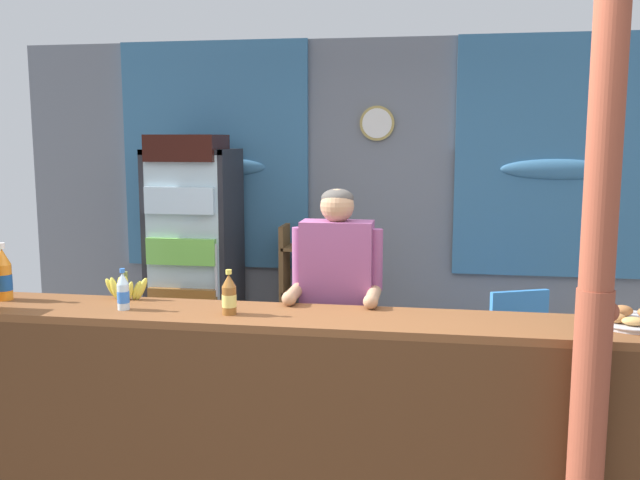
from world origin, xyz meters
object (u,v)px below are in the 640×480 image
plastic_lawn_chair (508,339)px  soda_bottle_iced_tea (229,295)px  drink_fridge (193,246)px  soda_bottle_water (123,292)px  timber_post (595,302)px  shopkeeper (337,293)px  stall_counter (323,397)px  banana_bunch (126,289)px  bottle_shelf_rack (312,296)px  soda_bottle_orange_soda (3,276)px  pastry_tray (632,320)px

plastic_lawn_chair → soda_bottle_iced_tea: soda_bottle_iced_tea is taller
drink_fridge → soda_bottle_water: 1.88m
timber_post → shopkeeper: (-1.21, 0.79, -0.19)m
stall_counter → banana_bunch: bearing=166.1°
bottle_shelf_rack → plastic_lawn_chair: bottle_shelf_rack is taller
soda_bottle_orange_soda → plastic_lawn_chair: bearing=26.2°
bottle_shelf_rack → soda_bottle_orange_soda: bearing=-125.3°
timber_post → soda_bottle_water: size_ratio=11.45×
soda_bottle_iced_tea → soda_bottle_water: 0.57m
timber_post → banana_bunch: (-2.35, 0.52, -0.14)m
plastic_lawn_chair → banana_bunch: 2.61m
plastic_lawn_chair → pastry_tray: (0.42, -1.39, 0.52)m
timber_post → soda_bottle_water: timber_post is taller
plastic_lawn_chair → drink_fridge: bearing=171.7°
stall_counter → shopkeeper: bearing=91.4°
bottle_shelf_rack → soda_bottle_iced_tea: (-0.06, -2.04, 0.47)m
plastic_lawn_chair → soda_bottle_iced_tea: bearing=-135.5°
bottle_shelf_rack → timber_post: bearing=-55.1°
timber_post → plastic_lawn_chair: (-0.15, 1.81, -0.70)m
stall_counter → soda_bottle_water: 1.17m
soda_bottle_water → soda_bottle_orange_soda: bearing=172.5°
timber_post → pastry_tray: timber_post is taller
timber_post → soda_bottle_iced_tea: size_ratio=10.81×
shopkeeper → soda_bottle_water: 1.16m
soda_bottle_iced_tea → pastry_tray: soda_bottle_iced_tea is taller
drink_fridge → banana_bunch: (0.20, -1.64, 0.02)m
soda_bottle_iced_tea → pastry_tray: bearing=3.6°
bottle_shelf_rack → pastry_tray: size_ratio=3.14×
soda_bottle_iced_tea → soda_bottle_water: (-0.57, 0.00, -0.01)m
stall_counter → banana_bunch: size_ratio=15.29×
drink_fridge → soda_bottle_water: (0.29, -1.85, 0.05)m
bottle_shelf_rack → soda_bottle_iced_tea: 2.10m
plastic_lawn_chair → pastry_tray: 1.54m
drink_fridge → plastic_lawn_chair: 2.48m
timber_post → pastry_tray: (0.27, 0.42, -0.18)m
plastic_lawn_chair → soda_bottle_orange_soda: size_ratio=2.71×
soda_bottle_water → banana_bunch: size_ratio=0.80×
banana_bunch → soda_bottle_iced_tea: bearing=-18.6°
drink_fridge → plastic_lawn_chair: drink_fridge is taller
stall_counter → soda_bottle_iced_tea: size_ratio=17.95×
soda_bottle_iced_tea → soda_bottle_orange_soda: bearing=175.5°
stall_counter → bottle_shelf_rack: 2.15m
stall_counter → shopkeeper: (-0.01, 0.56, 0.40)m
shopkeeper → soda_bottle_orange_soda: shopkeeper is taller
banana_bunch → soda_bottle_orange_soda: bearing=-169.7°
stall_counter → timber_post: (1.20, -0.23, 0.59)m
stall_counter → drink_fridge: (-1.35, 1.92, 0.43)m
drink_fridge → soda_bottle_iced_tea: (0.86, -1.86, 0.05)m
soda_bottle_water → banana_bunch: 0.24m
timber_post → shopkeeper: size_ratio=1.56×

